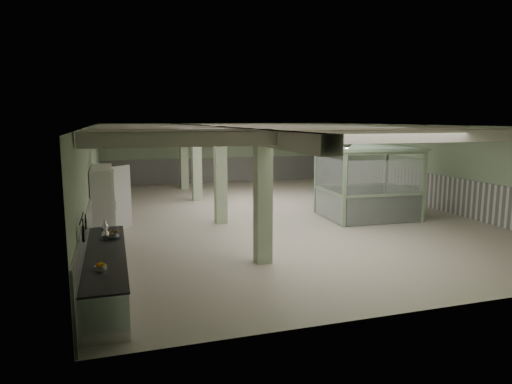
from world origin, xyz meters
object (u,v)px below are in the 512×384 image
object	(u,v)px
prep_counter	(106,272)
guard_booth	(368,170)
walkin_cooler	(104,200)
filing_cabinet	(410,199)

from	to	relation	value
prep_counter	guard_booth	size ratio (longest dim) A/B	1.44
guard_booth	walkin_cooler	bearing A→B (deg)	-177.77
walkin_cooler	guard_booth	size ratio (longest dim) A/B	0.72
prep_counter	guard_booth	distance (m)	11.17
walkin_cooler	guard_booth	xyz separation A→B (m)	(9.84, -0.11, 0.68)
prep_counter	guard_booth	world-z (taller)	guard_booth
walkin_cooler	filing_cabinet	world-z (taller)	walkin_cooler
walkin_cooler	filing_cabinet	distance (m)	11.99
prep_counter	filing_cabinet	xyz separation A→B (m)	(11.89, 5.38, 0.13)
prep_counter	guard_booth	xyz separation A→B (m)	(9.76, 5.24, 1.41)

